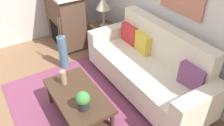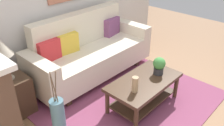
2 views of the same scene
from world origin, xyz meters
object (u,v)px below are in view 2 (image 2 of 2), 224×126
at_px(coffee_table, 144,87).
at_px(side_table, 13,96).
at_px(floor_vase, 59,122).
at_px(throw_pillow_mustard, 68,43).
at_px(table_lamp, 1,49).
at_px(potted_plant_tabletop, 159,65).
at_px(throw_pillow_plum, 112,27).
at_px(couch, 90,53).
at_px(tabletop_vase, 135,84).
at_px(throw_pillow_crimson, 49,50).

height_order(coffee_table, side_table, side_table).
distance_m(side_table, floor_vase, 0.93).
bearing_deg(throw_pillow_mustard, side_table, -174.28).
bearing_deg(table_lamp, side_table, 0.00).
distance_m(throw_pillow_mustard, potted_plant_tabletop, 1.48).
bearing_deg(throw_pillow_plum, couch, -169.73).
bearing_deg(couch, tabletop_vase, -105.83).
relative_size(throw_pillow_mustard, side_table, 0.64).
xyz_separation_m(tabletop_vase, side_table, (-1.06, 1.28, -0.26)).
bearing_deg(table_lamp, throw_pillow_crimson, 8.45).
relative_size(tabletop_vase, potted_plant_tabletop, 0.83).
xyz_separation_m(tabletop_vase, potted_plant_tabletop, (0.58, 0.02, 0.03)).
height_order(throw_pillow_mustard, tabletop_vase, throw_pillow_mustard).
xyz_separation_m(throw_pillow_mustard, tabletop_vase, (-0.01, -1.38, -0.14)).
bearing_deg(throw_pillow_crimson, table_lamp, -171.55).
distance_m(coffee_table, side_table, 1.82).
height_order(throw_pillow_mustard, floor_vase, throw_pillow_mustard).
relative_size(throw_pillow_crimson, tabletop_vase, 1.66).
bearing_deg(throw_pillow_plum, side_table, -177.10).
bearing_deg(coffee_table, side_table, 138.09).
bearing_deg(tabletop_vase, throw_pillow_plum, 52.81).
bearing_deg(throw_pillow_mustard, potted_plant_tabletop, -67.36).
xyz_separation_m(side_table, floor_vase, (0.11, -0.92, 0.04)).
xyz_separation_m(potted_plant_tabletop, floor_vase, (-1.53, 0.34, -0.25)).
bearing_deg(floor_vase, throw_pillow_mustard, 46.98).
relative_size(potted_plant_tabletop, side_table, 0.47).
xyz_separation_m(coffee_table, table_lamp, (-1.35, 1.22, 0.68)).
relative_size(throw_pillow_mustard, floor_vase, 0.57).
bearing_deg(coffee_table, couch, 87.18).
relative_size(throw_pillow_mustard, potted_plant_tabletop, 1.37).
xyz_separation_m(throw_pillow_crimson, floor_vase, (-0.61, -1.03, -0.36)).
relative_size(side_table, table_lamp, 0.98).
bearing_deg(side_table, throw_pillow_plum, 2.90).
height_order(side_table, table_lamp, table_lamp).
relative_size(throw_pillow_mustard, table_lamp, 0.63).
xyz_separation_m(table_lamp, floor_vase, (0.11, -0.92, -0.68)).
bearing_deg(side_table, tabletop_vase, -50.42).
xyz_separation_m(couch, potted_plant_tabletop, (0.22, -1.24, 0.14)).
bearing_deg(coffee_table, throw_pillow_plum, 60.35).
distance_m(tabletop_vase, table_lamp, 1.72).
relative_size(coffee_table, table_lamp, 1.93).
distance_m(couch, coffee_table, 1.20).
distance_m(potted_plant_tabletop, floor_vase, 1.59).
bearing_deg(side_table, throw_pillow_mustard, 5.72).
bearing_deg(floor_vase, throw_pillow_crimson, 59.20).
distance_m(tabletop_vase, side_table, 1.68).
height_order(throw_pillow_crimson, side_table, throw_pillow_crimson).
bearing_deg(coffee_table, table_lamp, 138.09).
bearing_deg(tabletop_vase, side_table, 129.58).
bearing_deg(throw_pillow_crimson, coffee_table, -64.35).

